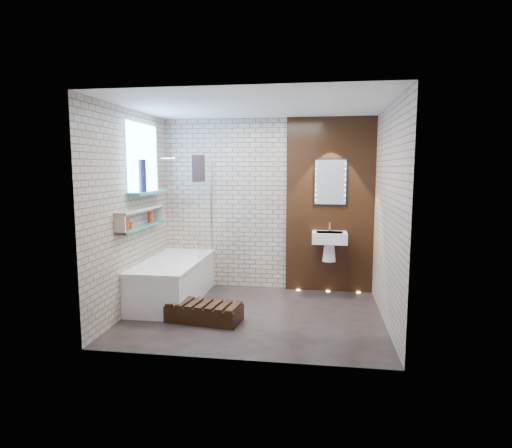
% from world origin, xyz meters
% --- Properties ---
extents(ground, '(3.20, 3.20, 0.00)m').
position_xyz_m(ground, '(0.00, 0.00, 0.00)').
color(ground, black).
rests_on(ground, ground).
extents(room_shell, '(3.24, 3.20, 2.60)m').
position_xyz_m(room_shell, '(0.00, 0.00, 1.30)').
color(room_shell, gray).
rests_on(room_shell, ground).
extents(walnut_panel, '(1.30, 0.06, 2.60)m').
position_xyz_m(walnut_panel, '(0.95, 1.27, 1.30)').
color(walnut_panel, black).
rests_on(walnut_panel, ground).
extents(clerestory_window, '(0.18, 1.00, 0.94)m').
position_xyz_m(clerestory_window, '(-1.57, 0.35, 1.90)').
color(clerestory_window, '#7FADE0').
rests_on(clerestory_window, room_shell).
extents(display_niche, '(0.14, 1.30, 0.26)m').
position_xyz_m(display_niche, '(-1.53, 0.15, 1.20)').
color(display_niche, teal).
rests_on(display_niche, room_shell).
extents(bathtub, '(0.79, 1.74, 0.70)m').
position_xyz_m(bathtub, '(-1.22, 0.45, 0.29)').
color(bathtub, white).
rests_on(bathtub, ground).
extents(bath_screen, '(0.01, 0.78, 1.40)m').
position_xyz_m(bath_screen, '(-0.87, 0.89, 1.28)').
color(bath_screen, white).
rests_on(bath_screen, bathtub).
extents(towel, '(0.11, 0.28, 0.37)m').
position_xyz_m(towel, '(-0.87, 0.60, 1.85)').
color(towel, black).
rests_on(towel, bath_screen).
extents(shower_head, '(0.18, 0.18, 0.02)m').
position_xyz_m(shower_head, '(-1.30, 0.95, 2.00)').
color(shower_head, silver).
rests_on(shower_head, room_shell).
extents(washbasin, '(0.50, 0.36, 0.58)m').
position_xyz_m(washbasin, '(0.95, 1.07, 0.79)').
color(washbasin, white).
rests_on(washbasin, walnut_panel).
extents(led_mirror, '(0.50, 0.02, 0.70)m').
position_xyz_m(led_mirror, '(0.95, 1.23, 1.65)').
color(led_mirror, black).
rests_on(led_mirror, walnut_panel).
extents(walnut_step, '(0.94, 0.52, 0.20)m').
position_xyz_m(walnut_step, '(-0.57, -0.30, 0.10)').
color(walnut_step, black).
rests_on(walnut_step, ground).
extents(niche_bottles, '(0.06, 0.84, 0.15)m').
position_xyz_m(niche_bottles, '(-1.53, -0.06, 1.17)').
color(niche_bottles, maroon).
rests_on(niche_bottles, display_niche).
extents(sill_vases, '(0.10, 0.10, 0.42)m').
position_xyz_m(sill_vases, '(-1.50, 0.15, 1.76)').
color(sill_vases, '#141837').
rests_on(sill_vases, clerestory_window).
extents(floor_uplights, '(0.96, 0.06, 0.01)m').
position_xyz_m(floor_uplights, '(0.95, 1.20, 0.01)').
color(floor_uplights, '#FFD899').
rests_on(floor_uplights, ground).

